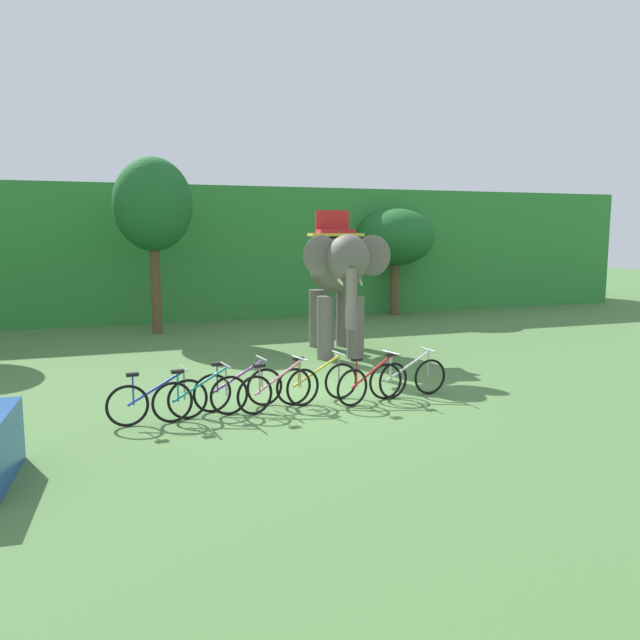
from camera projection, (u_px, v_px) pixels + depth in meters
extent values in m
plane|color=#4C753D|center=(302.00, 392.00, 12.80)|extent=(80.00, 80.00, 0.00)
cube|color=#338438|center=(196.00, 252.00, 25.40)|extent=(36.00, 6.00, 4.85)
cylinder|color=brown|center=(156.00, 290.00, 19.96)|extent=(0.31, 0.31, 2.75)
ellipsoid|color=#1E6028|center=(153.00, 204.00, 19.59)|extent=(2.43, 2.43, 2.89)
cylinder|color=brown|center=(394.00, 289.00, 24.58)|extent=(0.34, 0.34, 2.03)
ellipsoid|color=#1E6028|center=(395.00, 237.00, 24.31)|extent=(2.99, 2.99, 2.17)
ellipsoid|color=#665E56|center=(335.00, 264.00, 16.73)|extent=(1.98, 3.13, 1.50)
cylinder|color=#665E56|center=(355.00, 327.00, 16.11)|extent=(0.44, 0.44, 1.60)
cylinder|color=#665E56|center=(325.00, 328.00, 16.01)|extent=(0.44, 0.44, 1.60)
cylinder|color=#665E56|center=(344.00, 318.00, 17.87)|extent=(0.44, 0.44, 1.60)
cylinder|color=#665E56|center=(317.00, 318.00, 17.78)|extent=(0.44, 0.44, 1.60)
ellipsoid|color=#665E56|center=(348.00, 258.00, 14.73)|extent=(1.21, 1.29, 1.10)
ellipsoid|color=#665E56|center=(373.00, 256.00, 14.95)|extent=(0.85, 0.33, 0.96)
ellipsoid|color=#665E56|center=(321.00, 256.00, 14.79)|extent=(0.85, 0.33, 0.96)
cylinder|color=#665E56|center=(351.00, 299.00, 14.41)|extent=(0.26, 0.26, 1.40)
cone|color=beige|center=(361.00, 283.00, 14.44)|extent=(0.24, 0.58, 0.21)
cone|color=beige|center=(342.00, 283.00, 14.38)|extent=(0.24, 0.58, 0.21)
cube|color=gold|center=(335.00, 235.00, 16.72)|extent=(1.57, 1.55, 0.08)
cube|color=#B22323|center=(335.00, 231.00, 16.71)|extent=(1.11, 1.27, 0.10)
cube|color=#B22323|center=(332.00, 221.00, 17.16)|extent=(0.90, 0.29, 0.56)
cylinder|color=#665E56|center=(328.00, 278.00, 18.19)|extent=(0.08, 0.08, 0.90)
torus|color=black|center=(127.00, 406.00, 10.46)|extent=(0.71, 0.12, 0.71)
torus|color=black|center=(188.00, 399.00, 10.88)|extent=(0.71, 0.12, 0.71)
cylinder|color=blue|center=(156.00, 388.00, 10.62)|extent=(0.97, 0.13, 0.54)
cylinder|color=blue|center=(133.00, 390.00, 10.47)|extent=(0.03, 0.03, 0.52)
cube|color=black|center=(132.00, 374.00, 10.43)|extent=(0.21, 0.12, 0.06)
cylinder|color=#9E9EA3|center=(184.00, 384.00, 10.82)|extent=(0.03, 0.03, 0.55)
cylinder|color=#9E9EA3|center=(184.00, 368.00, 10.78)|extent=(0.08, 0.52, 0.03)
torus|color=black|center=(172.00, 402.00, 10.68)|extent=(0.71, 0.14, 0.71)
torus|color=black|center=(229.00, 395.00, 11.12)|extent=(0.71, 0.14, 0.71)
cylinder|color=teal|center=(200.00, 385.00, 10.86)|extent=(0.97, 0.17, 0.54)
cylinder|color=teal|center=(178.00, 387.00, 10.69)|extent=(0.03, 0.03, 0.52)
cube|color=black|center=(177.00, 372.00, 10.65)|extent=(0.21, 0.12, 0.06)
cylinder|color=#9E9EA3|center=(226.00, 380.00, 11.06)|extent=(0.03, 0.03, 0.55)
cylinder|color=#9E9EA3|center=(226.00, 365.00, 11.03)|extent=(0.10, 0.52, 0.03)
torus|color=black|center=(212.00, 393.00, 11.28)|extent=(0.71, 0.14, 0.71)
torus|color=black|center=(265.00, 387.00, 11.72)|extent=(0.71, 0.14, 0.71)
cylinder|color=purple|center=(237.00, 377.00, 11.46)|extent=(0.97, 0.16, 0.54)
cylinder|color=purple|center=(217.00, 378.00, 11.29)|extent=(0.03, 0.03, 0.52)
cube|color=black|center=(217.00, 364.00, 11.25)|extent=(0.21, 0.12, 0.06)
cylinder|color=#9E9EA3|center=(262.00, 373.00, 11.66)|extent=(0.03, 0.03, 0.55)
cylinder|color=#9E9EA3|center=(262.00, 358.00, 11.62)|extent=(0.09, 0.52, 0.03)
torus|color=black|center=(255.00, 395.00, 11.15)|extent=(0.70, 0.23, 0.71)
torus|color=black|center=(303.00, 387.00, 11.70)|extent=(0.70, 0.23, 0.71)
cylinder|color=pink|center=(278.00, 378.00, 11.38)|extent=(0.95, 0.29, 0.54)
cylinder|color=pink|center=(260.00, 380.00, 11.17)|extent=(0.03, 0.03, 0.52)
cube|color=black|center=(259.00, 365.00, 11.13)|extent=(0.22, 0.15, 0.06)
cylinder|color=#9E9EA3|center=(300.00, 373.00, 11.64)|extent=(0.03, 0.03, 0.55)
cylinder|color=#9E9EA3|center=(300.00, 358.00, 11.60)|extent=(0.16, 0.51, 0.03)
torus|color=black|center=(294.00, 387.00, 11.76)|extent=(0.71, 0.13, 0.71)
torus|color=black|center=(341.00, 381.00, 12.20)|extent=(0.71, 0.13, 0.71)
cylinder|color=yellow|center=(317.00, 371.00, 11.93)|extent=(0.97, 0.16, 0.54)
cylinder|color=yellow|center=(298.00, 372.00, 11.77)|extent=(0.03, 0.03, 0.52)
cube|color=black|center=(298.00, 359.00, 11.73)|extent=(0.21, 0.12, 0.06)
cylinder|color=#9E9EA3|center=(339.00, 367.00, 12.14)|extent=(0.03, 0.03, 0.55)
cylinder|color=#9E9EA3|center=(339.00, 353.00, 12.10)|extent=(0.09, 0.52, 0.03)
torus|color=black|center=(352.00, 388.00, 11.68)|extent=(0.70, 0.24, 0.71)
torus|color=black|center=(393.00, 380.00, 12.25)|extent=(0.70, 0.24, 0.71)
cylinder|color=red|center=(372.00, 371.00, 11.91)|extent=(0.95, 0.30, 0.54)
cylinder|color=red|center=(357.00, 373.00, 11.70)|extent=(0.03, 0.03, 0.52)
cube|color=black|center=(357.00, 359.00, 11.66)|extent=(0.22, 0.15, 0.06)
cylinder|color=#9E9EA3|center=(391.00, 367.00, 12.18)|extent=(0.03, 0.03, 0.55)
cylinder|color=#9E9EA3|center=(392.00, 353.00, 12.14)|extent=(0.17, 0.51, 0.03)
torus|color=black|center=(386.00, 381.00, 12.18)|extent=(0.71, 0.09, 0.71)
torus|color=black|center=(430.00, 377.00, 12.56)|extent=(0.71, 0.09, 0.71)
cylinder|color=silver|center=(407.00, 367.00, 12.33)|extent=(0.97, 0.10, 0.54)
cylinder|color=silver|center=(390.00, 368.00, 12.18)|extent=(0.03, 0.03, 0.52)
cube|color=black|center=(391.00, 354.00, 12.14)|extent=(0.21, 0.11, 0.06)
cylinder|color=#9E9EA3|center=(428.00, 363.00, 12.51)|extent=(0.03, 0.03, 0.55)
cylinder|color=#9E9EA3|center=(428.00, 350.00, 12.47)|extent=(0.06, 0.52, 0.03)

